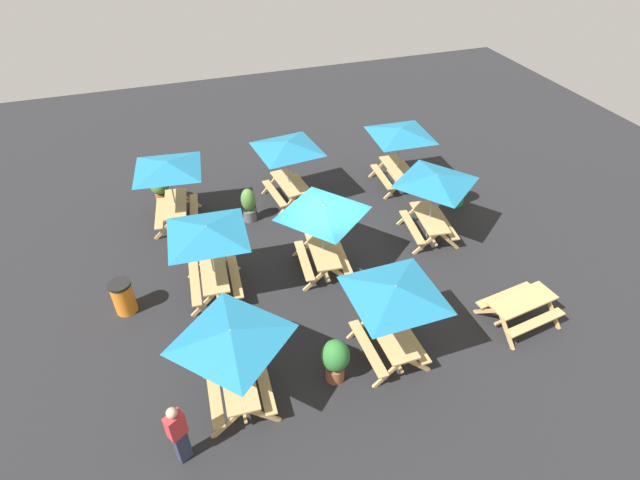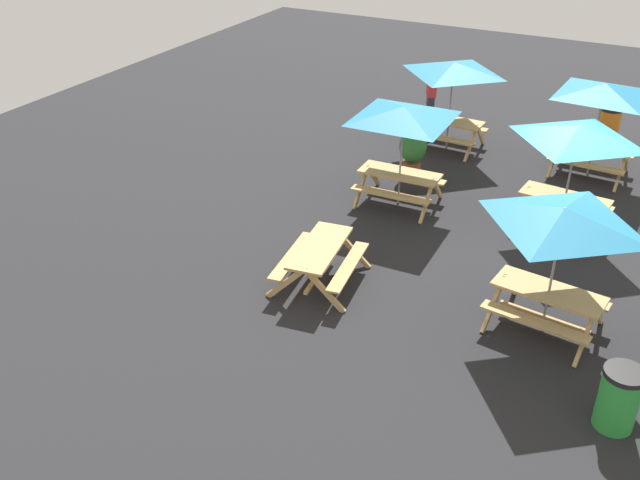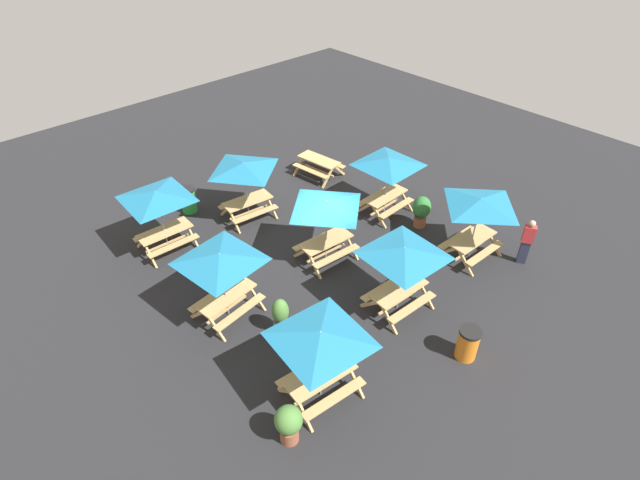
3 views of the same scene
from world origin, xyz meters
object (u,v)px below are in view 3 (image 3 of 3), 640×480
at_px(trash_bin_orange, 468,343).
at_px(picnic_table_5, 404,256).
at_px(picnic_table_6, 321,341).
at_px(picnic_table_1, 157,200).
at_px(picnic_table_8, 388,166).
at_px(person_standing, 527,241).
at_px(picnic_table_0, 319,163).
at_px(picnic_table_7, 480,207).
at_px(picnic_table_4, 221,262).
at_px(potted_plant_2, 289,423).
at_px(picnic_table_3, 244,170).
at_px(potted_plant_1, 280,316).
at_px(trash_bin_green, 188,200).
at_px(picnic_table_2, 326,209).
at_px(potted_plant_0, 421,210).

bearing_deg(trash_bin_orange, picnic_table_5, -91.43).
height_order(picnic_table_5, picnic_table_6, same).
bearing_deg(picnic_table_1, picnic_table_8, 156.25).
relative_size(picnic_table_6, person_standing, 1.68).
relative_size(picnic_table_0, picnic_table_7, 0.84).
bearing_deg(picnic_table_1, trash_bin_orange, 113.00).
xyz_separation_m(picnic_table_4, trash_bin_orange, (-3.77, 5.64, -1.49)).
bearing_deg(potted_plant_2, picnic_table_3, -120.69).
distance_m(potted_plant_1, potted_plant_2, 3.34).
bearing_deg(picnic_table_0, trash_bin_green, -111.88).
xyz_separation_m(picnic_table_4, trash_bin_green, (-2.04, -5.49, -1.49)).
height_order(picnic_table_1, potted_plant_2, picnic_table_1).
bearing_deg(picnic_table_0, trash_bin_orange, -28.37).
xyz_separation_m(picnic_table_3, picnic_table_6, (3.33, 7.50, 0.00)).
xyz_separation_m(potted_plant_1, person_standing, (-7.77, 3.06, 0.26)).
bearing_deg(potted_plant_1, picnic_table_4, -65.68).
xyz_separation_m(picnic_table_8, potted_plant_2, (8.64, 4.68, -1.34)).
relative_size(picnic_table_4, potted_plant_1, 2.33).
bearing_deg(picnic_table_1, picnic_table_7, 137.83).
distance_m(picnic_table_0, picnic_table_6, 10.95).
relative_size(picnic_table_3, potted_plant_2, 2.09).
height_order(picnic_table_1, trash_bin_orange, picnic_table_1).
xyz_separation_m(trash_bin_orange, potted_plant_2, (5.03, -1.37, 0.15)).
relative_size(picnic_table_3, potted_plant_1, 1.94).
xyz_separation_m(picnic_table_1, picnic_table_2, (-3.60, 4.08, 0.00)).
distance_m(picnic_table_0, potted_plant_0, 5.18).
bearing_deg(picnic_table_7, picnic_table_3, -56.91).
distance_m(picnic_table_6, potted_plant_1, 2.73).
relative_size(picnic_table_0, trash_bin_orange, 2.01).
bearing_deg(potted_plant_2, picnic_table_0, -136.11).
distance_m(picnic_table_8, potted_plant_0, 1.97).
relative_size(picnic_table_3, picnic_table_5, 0.83).
bearing_deg(picnic_table_8, potted_plant_2, 27.25).
relative_size(picnic_table_5, trash_bin_orange, 2.88).
bearing_deg(picnic_table_6, picnic_table_4, -81.79).
bearing_deg(picnic_table_1, potted_plant_2, 82.58).
bearing_deg(picnic_table_7, potted_plant_1, -11.43).
xyz_separation_m(picnic_table_0, picnic_table_6, (7.36, 7.98, 1.43)).
distance_m(picnic_table_5, picnic_table_7, 3.66).
distance_m(picnic_table_2, picnic_table_7, 4.82).
xyz_separation_m(picnic_table_5, trash_bin_green, (1.79, -8.70, -1.49)).
bearing_deg(picnic_table_7, picnic_table_6, 7.21).
bearing_deg(person_standing, picnic_table_8, -17.70).
bearing_deg(picnic_table_3, potted_plant_1, 69.88).
xyz_separation_m(picnic_table_0, potted_plant_0, (-0.18, 5.18, 0.15)).
xyz_separation_m(trash_bin_green, potted_plant_1, (1.33, 7.07, 0.13)).
bearing_deg(picnic_table_2, potted_plant_1, 30.87).
height_order(picnic_table_0, picnic_table_4, picnic_table_4).
bearing_deg(picnic_table_6, potted_plant_1, -98.32).
distance_m(picnic_table_3, picnic_table_5, 6.85).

